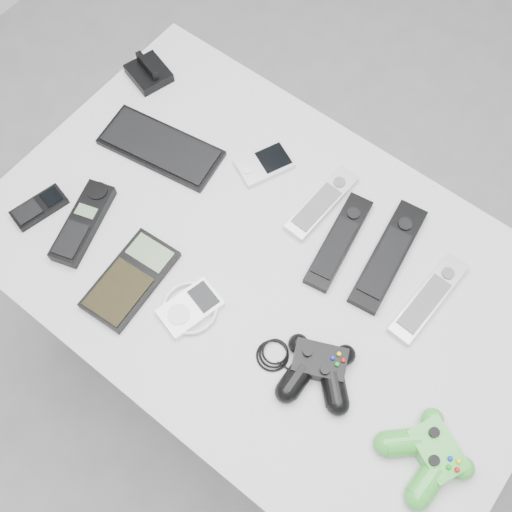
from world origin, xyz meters
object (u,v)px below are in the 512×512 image
Objects in this scene: pda at (264,164)px; controller_green at (429,454)px; calculator at (130,279)px; pda_keyboard at (161,147)px; controller_black at (318,369)px; remote_silver_a at (322,203)px; desk at (268,276)px; remote_silver_b at (429,298)px; remote_black_a at (339,241)px; cordless_handset at (83,223)px; mp3_player at (190,308)px; remote_black_b at (389,255)px; mobile_phone at (39,207)px.

controller_green reaches higher than pda.
calculator is at bearing -148.71° from controller_green.
controller_black reaches higher than pda_keyboard.
remote_silver_a is 0.33m from controller_black.
desk is 4.31× the size of pda_keyboard.
pda_keyboard is 0.35m from remote_silver_a.
remote_silver_b is at bearing 23.54° from desk.
cordless_handset reaches higher than remote_black_a.
pda_keyboard is 0.36m from mp3_player.
controller_green reaches higher than controller_black.
remote_black_b is 0.59m from cordless_handset.
cordless_handset is (-0.41, -0.27, 0.00)m from remote_black_a.
pda is at bearing -178.35° from remote_silver_a.
pda_keyboard is 0.61m from remote_silver_b.
remote_silver_a is at bearing 25.76° from cordless_handset.
remote_black_a is (0.07, -0.05, 0.00)m from remote_silver_a.
calculator is 0.13m from mp3_player.
remote_silver_a is 0.77× the size of remote_black_b.
remote_silver_b is 1.13× the size of cordless_handset.
cordless_handset is at bearing 29.38° from mobile_phone.
remote_black_b is at bearing 168.69° from remote_silver_b.
mobile_phone is at bearing -150.81° from controller_green.
mobile_phone is 0.76× the size of controller_green.
mp3_player is 0.50× the size of controller_black.
remote_silver_b is at bearing -4.42° from pda_keyboard.
remote_silver_b is (0.41, -0.05, 0.00)m from pda.
pda_keyboard is 0.51m from remote_black_b.
remote_silver_a is at bearing 52.29° from mobile_phone.
remote_black_a is 0.59m from mobile_phone.
remote_black_b is (0.50, 0.08, 0.00)m from pda_keyboard.
pda_keyboard is at bearing -169.31° from controller_green.
remote_black_b is at bearing 20.82° from pda.
desk is 0.37m from cordless_handset.
remote_silver_a and remote_silver_b have the same top height.
calculator is at bearing -144.42° from remote_black_b.
pda_keyboard reaches higher than desk.
controller_black is (0.11, -0.23, 0.01)m from remote_black_a.
remote_silver_b reaches higher than desk.
remote_silver_b is at bearing 36.95° from mobile_phone.
remote_black_a is at bearing 44.70° from calculator.
remote_black_a is at bearing -30.76° from remote_silver_a.
mobile_phone is at bearing -158.73° from remote_black_a.
remote_black_a is 0.10m from remote_black_b.
mp3_player reaches higher than mobile_phone.
controller_black reaches higher than remote_black_a.
pda is 0.42m from remote_silver_b.
cordless_handset is at bearing 164.42° from calculator.
calculator is 1.71× the size of mp3_player.
pda reaches higher than pda_keyboard.
remote_silver_a is 0.27m from remote_silver_b.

